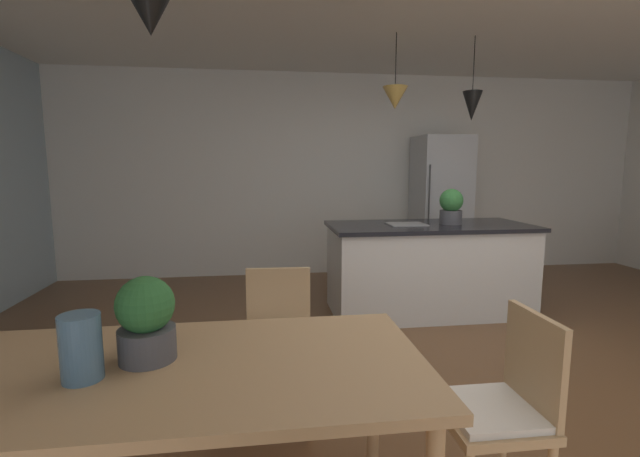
{
  "coord_description": "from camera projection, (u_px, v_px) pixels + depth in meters",
  "views": [
    {
      "loc": [
        -1.39,
        -2.72,
        1.46
      ],
      "look_at": [
        -1.01,
        0.12,
        1.06
      ],
      "focal_mm": 24.54,
      "sensor_mm": 36.0,
      "label": 1
    }
  ],
  "objects": [
    {
      "name": "kitchen_island",
      "position": [
        428.0,
        267.0,
        4.4
      ],
      "size": [
        1.99,
        0.9,
        0.91
      ],
      "color": "silver",
      "rests_on": "ground_plane"
    },
    {
      "name": "potted_plant_on_island",
      "position": [
        451.0,
        206.0,
        4.35
      ],
      "size": [
        0.23,
        0.23,
        0.35
      ],
      "color": "#4C4C51",
      "rests_on": "kitchen_island"
    },
    {
      "name": "dining_table",
      "position": [
        169.0,
        382.0,
        1.62
      ],
      "size": [
        1.93,
        0.91,
        0.74
      ],
      "color": "tan",
      "rests_on": "ground_plane"
    },
    {
      "name": "wall_back_kitchen",
      "position": [
        362.0,
        175.0,
        6.07
      ],
      "size": [
        10.0,
        0.12,
        2.7
      ],
      "primitive_type": "cube",
      "color": "white",
      "rests_on": "ground_plane"
    },
    {
      "name": "ground_plane",
      "position": [
        465.0,
        381.0,
        3.06
      ],
      "size": [
        10.0,
        8.4,
        0.04
      ],
      "primitive_type": "cube",
      "color": "brown"
    },
    {
      "name": "pendant_over_island_main",
      "position": [
        395.0,
        98.0,
        4.12
      ],
      "size": [
        0.24,
        0.24,
        0.69
      ],
      "color": "black"
    },
    {
      "name": "chair_far_right",
      "position": [
        278.0,
        340.0,
        2.51
      ],
      "size": [
        0.42,
        0.42,
        0.87
      ],
      "color": "tan",
      "rests_on": "ground_plane"
    },
    {
      "name": "refrigerator",
      "position": [
        440.0,
        207.0,
        5.86
      ],
      "size": [
        0.66,
        0.67,
        1.87
      ],
      "color": "silver",
      "rests_on": "ground_plane"
    },
    {
      "name": "vase_on_dining_table",
      "position": [
        81.0,
        347.0,
        1.49
      ],
      "size": [
        0.14,
        0.14,
        0.23
      ],
      "color": "slate",
      "rests_on": "dining_table"
    },
    {
      "name": "pendant_over_island_aux",
      "position": [
        472.0,
        106.0,
        4.23
      ],
      "size": [
        0.19,
        0.19,
        0.79
      ],
      "color": "black"
    },
    {
      "name": "pendant_over_table",
      "position": [
        149.0,
        3.0,
        1.43
      ],
      "size": [
        0.22,
        0.22,
        0.81
      ],
      "color": "black"
    },
    {
      "name": "chair_kitchen_end",
      "position": [
        502.0,
        406.0,
        1.82
      ],
      "size": [
        0.4,
        0.4,
        0.87
      ],
      "color": "tan",
      "rests_on": "ground_plane"
    },
    {
      "name": "potted_plant_on_table",
      "position": [
        146.0,
        319.0,
        1.64
      ],
      "size": [
        0.21,
        0.21,
        0.32
      ],
      "color": "#4C4C51",
      "rests_on": "dining_table"
    }
  ]
}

